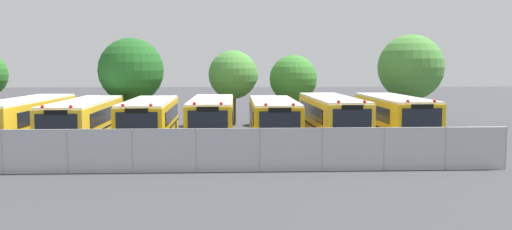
{
  "coord_description": "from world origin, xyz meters",
  "views": [
    {
      "loc": [
        1.15,
        -31.36,
        4.51
      ],
      "look_at": [
        2.65,
        0.0,
        1.6
      ],
      "focal_mm": 37.92,
      "sensor_mm": 36.0,
      "label": 1
    }
  ],
  "objects_px": {
    "school_bus_2": "(150,119)",
    "tree_3": "(292,78)",
    "school_bus_6": "(394,117)",
    "tree_4": "(410,68)",
    "school_bus_0": "(25,119)",
    "school_bus_4": "(273,118)",
    "school_bus_1": "(85,120)",
    "tree_2": "(235,75)",
    "school_bus_3": "(212,118)",
    "tree_1": "(132,71)",
    "school_bus_5": "(331,117)"
  },
  "relations": [
    {
      "from": "school_bus_5",
      "to": "tree_1",
      "type": "relative_size",
      "value": 1.6
    },
    {
      "from": "school_bus_1",
      "to": "school_bus_2",
      "type": "xyz_separation_m",
      "value": [
        3.68,
        0.04,
        -0.0
      ]
    },
    {
      "from": "school_bus_2",
      "to": "tree_3",
      "type": "distance_m",
      "value": 13.28
    },
    {
      "from": "school_bus_3",
      "to": "school_bus_4",
      "type": "bearing_deg",
      "value": -179.19
    },
    {
      "from": "school_bus_5",
      "to": "school_bus_4",
      "type": "bearing_deg",
      "value": -5.75
    },
    {
      "from": "school_bus_2",
      "to": "school_bus_3",
      "type": "relative_size",
      "value": 0.98
    },
    {
      "from": "school_bus_3",
      "to": "school_bus_5",
      "type": "xyz_separation_m",
      "value": [
        7.01,
        -0.28,
        0.05
      ]
    },
    {
      "from": "school_bus_0",
      "to": "tree_1",
      "type": "distance_m",
      "value": 9.2
    },
    {
      "from": "school_bus_0",
      "to": "tree_2",
      "type": "distance_m",
      "value": 15.33
    },
    {
      "from": "school_bus_3",
      "to": "school_bus_5",
      "type": "relative_size",
      "value": 0.95
    },
    {
      "from": "school_bus_4",
      "to": "school_bus_2",
      "type": "bearing_deg",
      "value": 2.27
    },
    {
      "from": "school_bus_3",
      "to": "school_bus_0",
      "type": "bearing_deg",
      "value": 0.58
    },
    {
      "from": "tree_3",
      "to": "school_bus_4",
      "type": "bearing_deg",
      "value": -103.18
    },
    {
      "from": "tree_1",
      "to": "school_bus_0",
      "type": "bearing_deg",
      "value": -123.13
    },
    {
      "from": "tree_4",
      "to": "school_bus_6",
      "type": "bearing_deg",
      "value": -113.39
    },
    {
      "from": "tree_1",
      "to": "tree_4",
      "type": "bearing_deg",
      "value": 5.62
    },
    {
      "from": "tree_1",
      "to": "tree_3",
      "type": "bearing_deg",
      "value": 8.08
    },
    {
      "from": "tree_3",
      "to": "school_bus_2",
      "type": "bearing_deg",
      "value": -135.24
    },
    {
      "from": "school_bus_1",
      "to": "tree_1",
      "type": "height_order",
      "value": "tree_1"
    },
    {
      "from": "school_bus_4",
      "to": "tree_4",
      "type": "height_order",
      "value": "tree_4"
    },
    {
      "from": "school_bus_0",
      "to": "school_bus_4",
      "type": "distance_m",
      "value": 14.36
    },
    {
      "from": "school_bus_3",
      "to": "tree_4",
      "type": "bearing_deg",
      "value": -147.12
    },
    {
      "from": "tree_1",
      "to": "school_bus_6",
      "type": "bearing_deg",
      "value": -24.81
    },
    {
      "from": "school_bus_6",
      "to": "school_bus_3",
      "type": "bearing_deg",
      "value": -1.63
    },
    {
      "from": "school_bus_2",
      "to": "school_bus_6",
      "type": "bearing_deg",
      "value": 178.84
    },
    {
      "from": "school_bus_0",
      "to": "school_bus_4",
      "type": "xyz_separation_m",
      "value": [
        14.36,
        0.01,
        -0.05
      ]
    },
    {
      "from": "tree_3",
      "to": "tree_4",
      "type": "relative_size",
      "value": 0.77
    },
    {
      "from": "school_bus_3",
      "to": "school_bus_4",
      "type": "height_order",
      "value": "school_bus_3"
    },
    {
      "from": "school_bus_5",
      "to": "tree_2",
      "type": "bearing_deg",
      "value": -59.87
    },
    {
      "from": "school_bus_2",
      "to": "tree_1",
      "type": "bearing_deg",
      "value": -73.44
    },
    {
      "from": "school_bus_2",
      "to": "tree_2",
      "type": "relative_size",
      "value": 1.72
    },
    {
      "from": "school_bus_1",
      "to": "school_bus_5",
      "type": "relative_size",
      "value": 1.08
    },
    {
      "from": "school_bus_3",
      "to": "school_bus_6",
      "type": "xyz_separation_m",
      "value": [
        10.69,
        -0.32,
        0.05
      ]
    },
    {
      "from": "school_bus_0",
      "to": "school_bus_4",
      "type": "relative_size",
      "value": 1.21
    },
    {
      "from": "tree_3",
      "to": "tree_4",
      "type": "height_order",
      "value": "tree_4"
    },
    {
      "from": "school_bus_3",
      "to": "tree_1",
      "type": "height_order",
      "value": "tree_1"
    },
    {
      "from": "school_bus_0",
      "to": "tree_4",
      "type": "bearing_deg",
      "value": -158.68
    },
    {
      "from": "school_bus_0",
      "to": "school_bus_1",
      "type": "distance_m",
      "value": 3.5
    },
    {
      "from": "school_bus_6",
      "to": "tree_4",
      "type": "bearing_deg",
      "value": -113.32
    },
    {
      "from": "school_bus_5",
      "to": "tree_4",
      "type": "xyz_separation_m",
      "value": [
        7.9,
        9.7,
        2.83
      ]
    },
    {
      "from": "school_bus_5",
      "to": "tree_2",
      "type": "relative_size",
      "value": 1.84
    },
    {
      "from": "school_bus_1",
      "to": "tree_3",
      "type": "distance_m",
      "value": 16.09
    },
    {
      "from": "school_bus_1",
      "to": "school_bus_0",
      "type": "bearing_deg",
      "value": -4.85
    },
    {
      "from": "school_bus_1",
      "to": "school_bus_2",
      "type": "relative_size",
      "value": 1.16
    },
    {
      "from": "school_bus_1",
      "to": "school_bus_6",
      "type": "bearing_deg",
      "value": 178.86
    },
    {
      "from": "school_bus_1",
      "to": "tree_3",
      "type": "relative_size",
      "value": 2.12
    },
    {
      "from": "school_bus_0",
      "to": "tree_3",
      "type": "bearing_deg",
      "value": -150.12
    },
    {
      "from": "school_bus_5",
      "to": "tree_4",
      "type": "distance_m",
      "value": 12.82
    },
    {
      "from": "school_bus_3",
      "to": "tree_3",
      "type": "xyz_separation_m",
      "value": [
        5.72,
        9.03,
        2.09
      ]
    },
    {
      "from": "tree_4",
      "to": "tree_2",
      "type": "bearing_deg",
      "value": -178.16
    }
  ]
}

